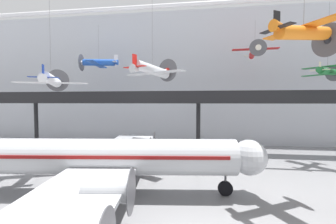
# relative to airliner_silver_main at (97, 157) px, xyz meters

# --- Properties ---
(hangar_back_wall) EXTENTS (140.00, 3.00, 26.35)m
(hangar_back_wall) POSITION_rel_airliner_silver_main_xyz_m (8.96, 27.27, 9.77)
(hangar_back_wall) COLOR silver
(hangar_back_wall) RESTS_ON ground
(mezzanine_walkway) EXTENTS (110.00, 3.20, 10.14)m
(mezzanine_walkway) POSITION_rel_airliner_silver_main_xyz_m (8.96, 18.28, 5.07)
(mezzanine_walkway) COLOR black
(mezzanine_walkway) RESTS_ON ground
(ceiling_truss_beam) EXTENTS (120.00, 0.60, 0.60)m
(ceiling_truss_beam) POSITION_rel_airliner_silver_main_xyz_m (8.96, 13.11, 18.58)
(ceiling_truss_beam) COLOR silver
(airliner_silver_main) EXTENTS (30.90, 35.23, 9.59)m
(airliner_silver_main) POSITION_rel_airliner_silver_main_xyz_m (0.00, 0.00, 0.00)
(airliner_silver_main) COLOR #B7BABF
(airliner_silver_main) RESTS_ON ground
(suspended_plane_silver_racer) EXTENTS (7.84, 6.98, 10.47)m
(suspended_plane_silver_racer) POSITION_rel_airliner_silver_main_xyz_m (3.59, 7.38, 8.77)
(suspended_plane_silver_racer) COLOR silver
(suspended_plane_red_highwing) EXTENTS (7.29, 5.94, 6.33)m
(suspended_plane_red_highwing) POSITION_rel_airliner_silver_main_xyz_m (18.07, 19.92, 13.15)
(suspended_plane_red_highwing) COLOR red
(suspended_plane_orange_highwing) EXTENTS (6.82, 7.58, 9.31)m
(suspended_plane_orange_highwing) POSITION_rel_airliner_silver_main_xyz_m (17.46, 0.85, 10.64)
(suspended_plane_orange_highwing) COLOR orange
(suspended_plane_blue_trainer) EXTENTS (6.74, 8.21, 7.92)m
(suspended_plane_blue_trainer) POSITION_rel_airliner_silver_main_xyz_m (-8.16, 18.21, 11.77)
(suspended_plane_blue_trainer) COLOR #1E4CAD
(suspended_plane_white_twin) EXTENTS (7.73, 6.65, 11.72)m
(suspended_plane_white_twin) POSITION_rel_airliner_silver_main_xyz_m (-7.61, 4.65, 7.49)
(suspended_plane_white_twin) COLOR silver
(suspended_plane_green_biplane) EXTENTS (5.37, 5.42, 10.24)m
(suspended_plane_green_biplane) POSITION_rel_airliner_silver_main_xyz_m (26.03, 13.85, 9.09)
(suspended_plane_green_biplane) COLOR #1E6B33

